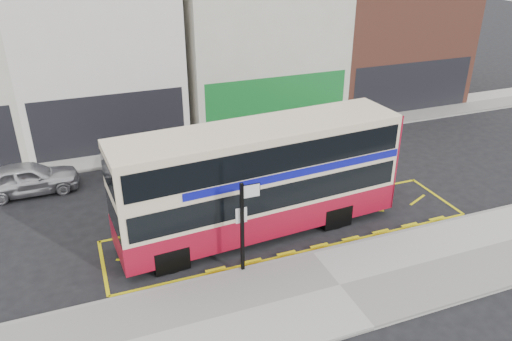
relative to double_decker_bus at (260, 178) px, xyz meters
name	(u,v)px	position (x,y,z in m)	size (l,w,h in m)	color
ground	(308,250)	(1.13, -1.84, -2.23)	(120.00, 120.00, 0.00)	black
pavement	(340,286)	(1.13, -4.14, -2.16)	(40.00, 4.00, 0.15)	#A8A7A0
kerb	(313,254)	(1.13, -2.21, -2.16)	(40.00, 0.15, 0.15)	gray
far_pavement	(218,139)	(1.13, 9.16, -2.16)	(50.00, 3.00, 0.15)	#A8A7A0
road_markings	(289,227)	(1.13, -0.24, -2.23)	(14.00, 3.40, 0.01)	#DACD0B
terrace_left	(94,35)	(-4.37, 13.15, 3.09)	(8.00, 8.01, 11.80)	white
terrace_green_shop	(252,29)	(4.63, 13.15, 2.84)	(9.00, 8.01, 11.30)	silver
terrace_right	(381,27)	(13.63, 13.15, 2.34)	(9.00, 8.01, 10.30)	brown
double_decker_bus	(260,178)	(0.00, 0.00, 0.00)	(10.77, 3.17, 4.24)	beige
bus_stop_post	(244,219)	(-1.44, -2.23, -0.15)	(0.80, 0.13, 3.23)	black
car_silver	(28,178)	(-8.29, 6.39, -1.53)	(1.66, 4.13, 1.41)	silver
car_grey	(154,158)	(-2.80, 6.70, -1.58)	(1.38, 3.96, 1.31)	#393A40
car_white	(348,129)	(7.59, 6.49, -1.48)	(2.09, 5.14, 1.49)	white
street_tree_right	(309,63)	(7.07, 10.39, 1.23)	(2.35, 2.35, 5.08)	#302015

